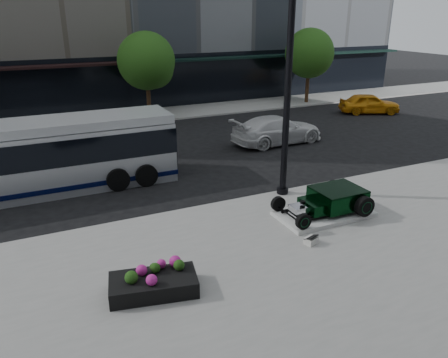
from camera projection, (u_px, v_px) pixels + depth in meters
name	position (u px, v px, depth m)	size (l,w,h in m)	color
ground	(212.00, 185.00, 18.77)	(120.00, 120.00, 0.00)	black
sidewalk_near	(397.00, 339.00, 9.87)	(70.00, 17.00, 0.12)	gray
sidewalk_far	(132.00, 117.00, 30.58)	(70.00, 4.00, 0.12)	gray
street_trees	(148.00, 63.00, 28.91)	(29.80, 3.80, 5.70)	black
display_plinth	(324.00, 214.00, 15.65)	(3.40, 1.80, 0.15)	silver
hot_rod	(332.00, 199.00, 15.61)	(3.22, 2.00, 0.81)	black
info_plaque	(311.00, 240.00, 13.74)	(0.47, 0.41, 0.31)	silver
lamppost	(287.00, 96.00, 16.21)	(0.47, 0.47, 8.46)	black
flower_planter	(153.00, 284.00, 11.31)	(2.42, 1.56, 0.73)	black
transit_bus	(24.00, 158.00, 17.41)	(12.12, 2.88, 2.92)	silver
white_sedan	(277.00, 130.00, 24.43)	(2.16, 5.32, 1.54)	white
yellow_taxi	(369.00, 103.00, 31.64)	(1.70, 4.23, 1.44)	orange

